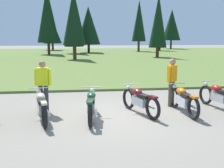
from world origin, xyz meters
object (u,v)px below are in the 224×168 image
object	(u,v)px
motorcycle_maroon	(140,100)
rider_checking_bike	(172,79)
motorcycle_red	(219,96)
motorcycle_orange	(183,100)
motorcycle_cream	(42,106)
rider_in_hivis_vest	(43,83)
motorcycle_british_green	(91,105)

from	to	relation	value
motorcycle_maroon	rider_checking_bike	world-z (taller)	rider_checking_bike
motorcycle_red	motorcycle_maroon	bearing A→B (deg)	-174.77
motorcycle_red	motorcycle_orange	bearing A→B (deg)	-166.31
motorcycle_cream	motorcycle_orange	bearing A→B (deg)	3.34
motorcycle_orange	rider_checking_bike	distance (m)	1.07
rider_in_hivis_vest	motorcycle_maroon	bearing A→B (deg)	-11.44
motorcycle_cream	rider_checking_bike	distance (m)	4.50
motorcycle_british_green	motorcycle_maroon	size ratio (longest dim) A/B	1.04
motorcycle_orange	rider_checking_bike	size ratio (longest dim) A/B	1.26
motorcycle_orange	motorcycle_red	distance (m)	1.43
rider_in_hivis_vest	motorcycle_orange	bearing A→B (deg)	-8.95
motorcycle_maroon	motorcycle_red	distance (m)	2.80
rider_checking_bike	motorcycle_maroon	bearing A→B (deg)	-147.39
motorcycle_cream	motorcycle_orange	size ratio (longest dim) A/B	0.98
motorcycle_british_green	motorcycle_orange	distance (m)	2.95
rider_checking_bike	motorcycle_orange	bearing A→B (deg)	-86.25
motorcycle_british_green	motorcycle_red	xyz separation A→B (m)	(4.33, 0.63, 0.00)
motorcycle_orange	motorcycle_maroon	bearing A→B (deg)	176.57
motorcycle_orange	motorcycle_british_green	bearing A→B (deg)	-174.33
motorcycle_orange	rider_in_hivis_vest	world-z (taller)	rider_in_hivis_vest
motorcycle_cream	rider_in_hivis_vest	world-z (taller)	rider_in_hivis_vest
motorcycle_maroon	motorcycle_red	world-z (taller)	same
rider_in_hivis_vest	rider_checking_bike	size ratio (longest dim) A/B	1.00
motorcycle_cream	rider_checking_bike	xyz separation A→B (m)	(4.31, 1.19, 0.51)
motorcycle_british_green	rider_checking_bike	distance (m)	3.17
motorcycle_cream	motorcycle_orange	xyz separation A→B (m)	(4.37, 0.26, 0.00)
rider_in_hivis_vest	motorcycle_british_green	bearing A→B (deg)	-33.57
motorcycle_british_green	motorcycle_maroon	bearing A→B (deg)	13.70
motorcycle_british_green	rider_checking_bike	xyz separation A→B (m)	(2.87, 1.23, 0.51)
motorcycle_maroon	rider_in_hivis_vest	distance (m)	3.13
motorcycle_british_green	motorcycle_orange	bearing A→B (deg)	5.67
motorcycle_maroon	motorcycle_orange	bearing A→B (deg)	-3.43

